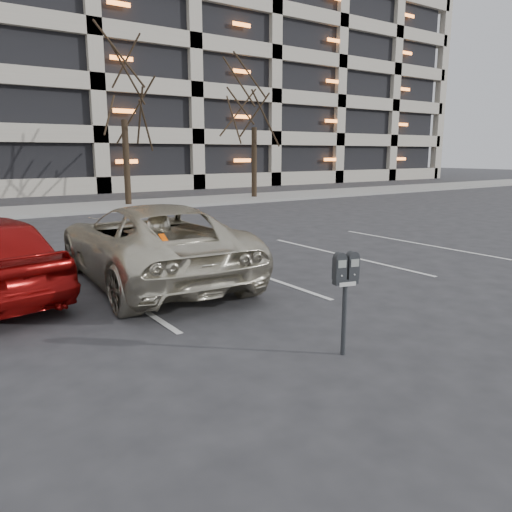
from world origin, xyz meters
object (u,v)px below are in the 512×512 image
object	(u,v)px
parking_meter	(346,278)
suv_silver	(151,243)
tree_c	(121,64)
tree_d	(254,82)

from	to	relation	value
parking_meter	suv_silver	distance (m)	4.72
tree_c	parking_meter	xyz separation A→B (m)	(-4.07, -18.06, -5.25)
tree_d	suv_silver	bearing A→B (deg)	-130.84
tree_c	parking_meter	bearing A→B (deg)	-102.71
tree_c	tree_d	world-z (taller)	tree_c
parking_meter	suv_silver	world-z (taller)	suv_silver
tree_c	parking_meter	world-z (taller)	tree_c
parking_meter	suv_silver	size ratio (longest dim) A/B	0.23
tree_d	suv_silver	xyz separation A→B (m)	(-11.55, -13.36, -5.24)
parking_meter	suv_silver	xyz separation A→B (m)	(-0.48, 4.69, -0.22)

